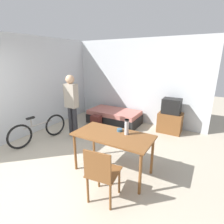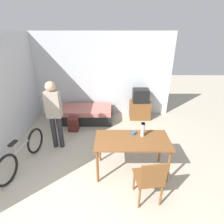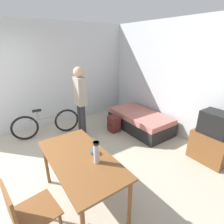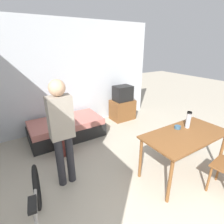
{
  "view_description": "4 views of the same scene",
  "coord_description": "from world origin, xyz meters",
  "px_view_note": "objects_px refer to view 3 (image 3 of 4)",
  "views": [
    {
      "loc": [
        2.39,
        -1.39,
        2.12
      ],
      "look_at": [
        0.43,
        2.02,
        0.89
      ],
      "focal_mm": 28.0,
      "sensor_mm": 36.0,
      "label": 1
    },
    {
      "loc": [
        0.57,
        -1.69,
        2.68
      ],
      "look_at": [
        0.55,
        2.11,
        0.92
      ],
      "focal_mm": 28.0,
      "sensor_mm": 36.0,
      "label": 2
    },
    {
      "loc": [
        2.76,
        0.4,
        2.19
      ],
      "look_at": [
        0.15,
        2.22,
        0.91
      ],
      "focal_mm": 28.0,
      "sensor_mm": 36.0,
      "label": 3
    },
    {
      "loc": [
        -1.4,
        -0.32,
        2.14
      ],
      "look_at": [
        0.25,
        2.29,
        0.92
      ],
      "focal_mm": 28.0,
      "sensor_mm": 36.0,
      "label": 4
    }
  ],
  "objects_px": {
    "thermos_flask": "(96,151)",
    "backpack": "(114,124)",
    "person_standing": "(80,98)",
    "wooden_chair": "(26,213)",
    "daybed": "(140,121)",
    "bicycle": "(47,124)",
    "tv": "(212,140)",
    "mate_bowl": "(94,152)",
    "dining_table": "(81,163)"
  },
  "relations": [
    {
      "from": "dining_table",
      "to": "bicycle",
      "type": "distance_m",
      "value": 2.34
    },
    {
      "from": "daybed",
      "to": "thermos_flask",
      "type": "bearing_deg",
      "value": -55.97
    },
    {
      "from": "person_standing",
      "to": "mate_bowl",
      "type": "distance_m",
      "value": 1.91
    },
    {
      "from": "daybed",
      "to": "backpack",
      "type": "distance_m",
      "value": 0.72
    },
    {
      "from": "tv",
      "to": "bicycle",
      "type": "xyz_separation_m",
      "value": [
        -2.83,
        -2.34,
        -0.13
      ]
    },
    {
      "from": "daybed",
      "to": "tv",
      "type": "relative_size",
      "value": 1.68
    },
    {
      "from": "daybed",
      "to": "backpack",
      "type": "bearing_deg",
      "value": -112.8
    },
    {
      "from": "wooden_chair",
      "to": "mate_bowl",
      "type": "xyz_separation_m",
      "value": [
        -0.19,
        0.94,
        0.28
      ]
    },
    {
      "from": "mate_bowl",
      "to": "tv",
      "type": "bearing_deg",
      "value": 78.07
    },
    {
      "from": "thermos_flask",
      "to": "bicycle",
      "type": "bearing_deg",
      "value": 179.55
    },
    {
      "from": "mate_bowl",
      "to": "backpack",
      "type": "bearing_deg",
      "value": 137.43
    },
    {
      "from": "wooden_chair",
      "to": "backpack",
      "type": "bearing_deg",
      "value": 126.45
    },
    {
      "from": "wooden_chair",
      "to": "bicycle",
      "type": "xyz_separation_m",
      "value": [
        -2.54,
        0.9,
        -0.21
      ]
    },
    {
      "from": "thermos_flask",
      "to": "mate_bowl",
      "type": "height_order",
      "value": "thermos_flask"
    },
    {
      "from": "person_standing",
      "to": "thermos_flask",
      "type": "xyz_separation_m",
      "value": [
        1.96,
        -0.71,
        -0.06
      ]
    },
    {
      "from": "dining_table",
      "to": "mate_bowl",
      "type": "xyz_separation_m",
      "value": [
        0.04,
        0.2,
        0.11
      ]
    },
    {
      "from": "tv",
      "to": "mate_bowl",
      "type": "relative_size",
      "value": 9.54
    },
    {
      "from": "daybed",
      "to": "bicycle",
      "type": "height_order",
      "value": "bicycle"
    },
    {
      "from": "tv",
      "to": "bicycle",
      "type": "distance_m",
      "value": 3.67
    },
    {
      "from": "daybed",
      "to": "wooden_chair",
      "type": "relative_size",
      "value": 1.86
    },
    {
      "from": "wooden_chair",
      "to": "mate_bowl",
      "type": "relative_size",
      "value": 8.63
    },
    {
      "from": "thermos_flask",
      "to": "backpack",
      "type": "xyz_separation_m",
      "value": [
        -1.75,
        1.51,
        -0.74
      ]
    },
    {
      "from": "thermos_flask",
      "to": "wooden_chair",
      "type": "bearing_deg",
      "value": -88.98
    },
    {
      "from": "thermos_flask",
      "to": "mate_bowl",
      "type": "xyz_separation_m",
      "value": [
        -0.17,
        0.06,
        -0.13
      ]
    },
    {
      "from": "dining_table",
      "to": "wooden_chair",
      "type": "distance_m",
      "value": 0.8
    },
    {
      "from": "wooden_chair",
      "to": "thermos_flask",
      "type": "height_order",
      "value": "thermos_flask"
    },
    {
      "from": "bicycle",
      "to": "backpack",
      "type": "height_order",
      "value": "bicycle"
    },
    {
      "from": "bicycle",
      "to": "thermos_flask",
      "type": "height_order",
      "value": "thermos_flask"
    },
    {
      "from": "daybed",
      "to": "person_standing",
      "type": "distance_m",
      "value": 1.73
    },
    {
      "from": "tv",
      "to": "backpack",
      "type": "height_order",
      "value": "tv"
    },
    {
      "from": "tv",
      "to": "backpack",
      "type": "xyz_separation_m",
      "value": [
        -2.06,
        -0.84,
        -0.25
      ]
    },
    {
      "from": "mate_bowl",
      "to": "bicycle",
      "type": "bearing_deg",
      "value": -178.91
    },
    {
      "from": "person_standing",
      "to": "wooden_chair",
      "type": "bearing_deg",
      "value": -38.8
    },
    {
      "from": "dining_table",
      "to": "thermos_flask",
      "type": "distance_m",
      "value": 0.35
    },
    {
      "from": "tv",
      "to": "dining_table",
      "type": "relative_size",
      "value": 0.7
    },
    {
      "from": "dining_table",
      "to": "wooden_chair",
      "type": "bearing_deg",
      "value": -73.2
    },
    {
      "from": "daybed",
      "to": "wooden_chair",
      "type": "height_order",
      "value": "wooden_chair"
    },
    {
      "from": "daybed",
      "to": "bicycle",
      "type": "xyz_separation_m",
      "value": [
        -1.05,
        -2.16,
        0.1
      ]
    },
    {
      "from": "daybed",
      "to": "dining_table",
      "type": "distance_m",
      "value": 2.67
    },
    {
      "from": "bicycle",
      "to": "thermos_flask",
      "type": "xyz_separation_m",
      "value": [
        2.52,
        -0.02,
        0.62
      ]
    },
    {
      "from": "tv",
      "to": "mate_bowl",
      "type": "distance_m",
      "value": 2.37
    },
    {
      "from": "wooden_chair",
      "to": "dining_table",
      "type": "bearing_deg",
      "value": 106.8
    },
    {
      "from": "dining_table",
      "to": "backpack",
      "type": "relative_size",
      "value": 3.59
    },
    {
      "from": "dining_table",
      "to": "mate_bowl",
      "type": "bearing_deg",
      "value": 79.74
    },
    {
      "from": "bicycle",
      "to": "backpack",
      "type": "distance_m",
      "value": 1.68
    },
    {
      "from": "person_standing",
      "to": "mate_bowl",
      "type": "bearing_deg",
      "value": -19.91
    },
    {
      "from": "wooden_chair",
      "to": "person_standing",
      "type": "relative_size",
      "value": 0.54
    },
    {
      "from": "bicycle",
      "to": "person_standing",
      "type": "bearing_deg",
      "value": 51.2
    },
    {
      "from": "tv",
      "to": "mate_bowl",
      "type": "bearing_deg",
      "value": -101.93
    },
    {
      "from": "daybed",
      "to": "person_standing",
      "type": "bearing_deg",
      "value": -108.62
    }
  ]
}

